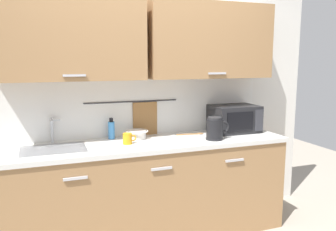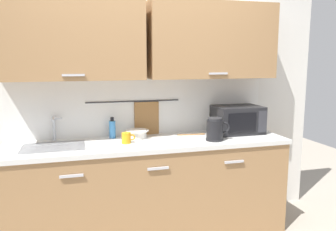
% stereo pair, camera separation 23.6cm
% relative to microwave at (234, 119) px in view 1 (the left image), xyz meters
% --- Properties ---
extents(counter_unit, '(2.53, 0.64, 0.90)m').
position_rel_microwave_xyz_m(counter_unit, '(-0.93, -0.11, -0.58)').
color(counter_unit, '#997047').
rests_on(counter_unit, ground).
extents(back_wall_assembly, '(3.70, 0.41, 2.50)m').
position_rel_microwave_xyz_m(back_wall_assembly, '(-0.92, 0.12, 0.49)').
color(back_wall_assembly, silver).
rests_on(back_wall_assembly, ground).
extents(sink_faucet, '(0.09, 0.17, 0.22)m').
position_rel_microwave_xyz_m(sink_faucet, '(-1.75, 0.12, 0.01)').
color(sink_faucet, '#B2B5BA').
rests_on(sink_faucet, counter_unit).
extents(microwave, '(0.46, 0.35, 0.27)m').
position_rel_microwave_xyz_m(microwave, '(0.00, 0.00, 0.00)').
color(microwave, black).
rests_on(microwave, counter_unit).
extents(electric_kettle, '(0.23, 0.16, 0.21)m').
position_rel_microwave_xyz_m(electric_kettle, '(-0.35, -0.24, -0.03)').
color(electric_kettle, black).
rests_on(electric_kettle, counter_unit).
extents(dish_soap_bottle, '(0.06, 0.06, 0.20)m').
position_rel_microwave_xyz_m(dish_soap_bottle, '(-1.23, 0.11, -0.05)').
color(dish_soap_bottle, '#3F8CD8').
rests_on(dish_soap_bottle, counter_unit).
extents(mug_near_sink, '(0.12, 0.08, 0.09)m').
position_rel_microwave_xyz_m(mug_near_sink, '(-1.14, -0.14, -0.09)').
color(mug_near_sink, orange).
rests_on(mug_near_sink, counter_unit).
extents(mixing_bowl, '(0.21, 0.21, 0.08)m').
position_rel_microwave_xyz_m(mixing_bowl, '(-1.01, 0.04, -0.09)').
color(mixing_bowl, silver).
rests_on(mixing_bowl, counter_unit).
extents(wooden_spoon, '(0.28, 0.07, 0.01)m').
position_rel_microwave_xyz_m(wooden_spoon, '(-0.44, 0.02, -0.13)').
color(wooden_spoon, '#9E7042').
rests_on(wooden_spoon, counter_unit).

